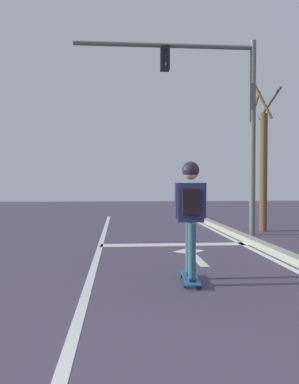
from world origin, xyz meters
TOP-DOWN VIEW (x-y plane):
  - lane_line_center at (-0.04, 6.00)m, footprint 0.12×20.00m
  - lane_line_curbside at (3.29, 6.00)m, footprint 0.12×20.00m
  - stop_bar at (1.70, 8.27)m, footprint 3.48×0.40m
  - lane_arrow_stem at (1.87, 6.54)m, footprint 0.16×1.40m
  - lane_arrow_head at (1.87, 7.39)m, footprint 0.71×0.71m
  - curb_strip at (3.54, 6.00)m, footprint 0.24×24.00m
  - skateboard at (1.42, 4.84)m, footprint 0.29×0.89m
  - skater at (1.42, 4.82)m, footprint 0.46×0.62m
  - traffic_signal_mast at (2.97, 9.77)m, footprint 4.97×0.34m
  - roadside_tree at (4.71, 10.60)m, footprint 0.98×0.99m

SIDE VIEW (x-z plane):
  - lane_line_center at x=-0.04m, z-range 0.00..0.01m
  - lane_line_curbside at x=3.29m, z-range 0.00..0.01m
  - stop_bar at x=1.70m, z-range 0.00..0.01m
  - lane_arrow_stem at x=1.87m, z-range 0.00..0.01m
  - lane_arrow_head at x=1.87m, z-range 0.00..0.01m
  - skateboard at x=1.42m, z-range 0.03..0.11m
  - curb_strip at x=3.54m, z-range 0.00..0.14m
  - skater at x=1.42m, z-range 0.31..1.98m
  - roadside_tree at x=4.71m, z-range -0.29..4.27m
  - traffic_signal_mast at x=2.97m, z-range 1.06..6.43m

